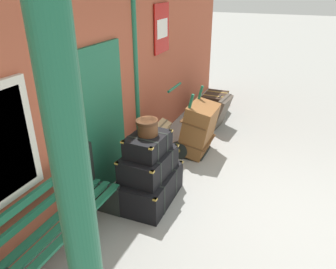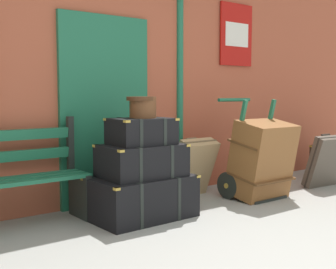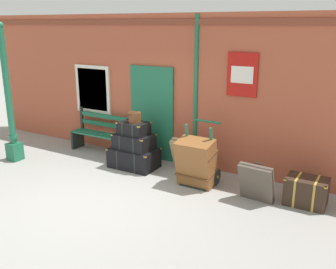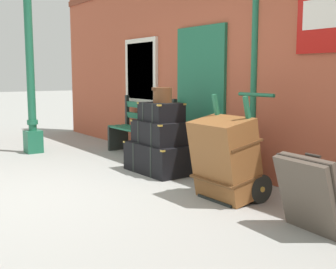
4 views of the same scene
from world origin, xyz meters
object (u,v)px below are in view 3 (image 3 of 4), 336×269
steamer_trunk_middle (134,141)px  steamer_trunk_top (134,128)px  steamer_trunk_base (134,158)px  corner_trunk (306,191)px  lamp_post (10,110)px  suitcase_cream (184,154)px  platform_bench (102,134)px  porters_trolley (200,169)px  round_hatbox (134,117)px  suitcase_oxblood (256,183)px  large_brown_trunk (196,162)px

steamer_trunk_middle → steamer_trunk_top: (0.00, 0.00, 0.29)m
steamer_trunk_base → corner_trunk: bearing=0.8°
lamp_post → steamer_trunk_top: (2.61, 1.01, -0.28)m
suitcase_cream → corner_trunk: (2.54, -0.34, -0.12)m
lamp_post → steamer_trunk_middle: (2.61, 1.01, -0.57)m
platform_bench → steamer_trunk_middle: (1.25, -0.44, 0.14)m
steamer_trunk_top → porters_trolley: bearing=-0.9°
platform_bench → lamp_post: bearing=-133.1°
round_hatbox → suitcase_oxblood: round_hatbox is taller
lamp_post → corner_trunk: lamp_post is taller
lamp_post → suitcase_oxblood: 5.49m
platform_bench → round_hatbox: bearing=-18.8°
platform_bench → large_brown_trunk: platform_bench is taller
suitcase_oxblood → suitcase_cream: 1.88m
lamp_post → steamer_trunk_top: size_ratio=4.81×
corner_trunk → steamer_trunk_middle: bearing=-179.3°
round_hatbox → platform_bench: bearing=161.2°
suitcase_cream → steamer_trunk_base: bearing=-159.2°
lamp_post → steamer_trunk_base: lamp_post is taller
steamer_trunk_middle → round_hatbox: bearing=30.3°
platform_bench → steamer_trunk_top: 1.39m
steamer_trunk_middle → round_hatbox: round_hatbox is taller
porters_trolley → suitcase_cream: 0.70m
lamp_post → round_hatbox: size_ratio=10.17×
corner_trunk → lamp_post: bearing=-170.3°
porters_trolley → large_brown_trunk: (-0.00, -0.18, 0.20)m
suitcase_oxblood → suitcase_cream: bearing=159.2°
round_hatbox → large_brown_trunk: (1.56, -0.21, -0.65)m
round_hatbox → suitcase_cream: (0.99, 0.37, -0.76)m
round_hatbox → corner_trunk: bearing=0.5°
suitcase_cream → porters_trolley: bearing=-35.8°
steamer_trunk_base → suitcase_oxblood: (2.78, -0.28, 0.14)m
lamp_post → round_hatbox: 2.82m
suitcase_cream → corner_trunk: size_ratio=1.03×
large_brown_trunk → corner_trunk: size_ratio=1.36×
large_brown_trunk → suitcase_oxblood: 1.21m
suitcase_oxblood → suitcase_cream: same height
suitcase_cream → corner_trunk: bearing=-7.6°
lamp_post → steamer_trunk_top: lamp_post is taller
lamp_post → steamer_trunk_top: bearing=21.2°
suitcase_oxblood → round_hatbox: bearing=173.8°
lamp_post → steamer_trunk_base: size_ratio=2.96×
steamer_trunk_middle → corner_trunk: size_ratio=1.19×
platform_bench → steamer_trunk_base: platform_bench is taller
round_hatbox → steamer_trunk_base: bearing=-150.9°
steamer_trunk_top → round_hatbox: round_hatbox is taller
platform_bench → large_brown_trunk: size_ratio=1.69×
porters_trolley → corner_trunk: porters_trolley is taller
platform_bench → steamer_trunk_top: (1.25, -0.44, 0.43)m
round_hatbox → suitcase_oxblood: size_ratio=0.42×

